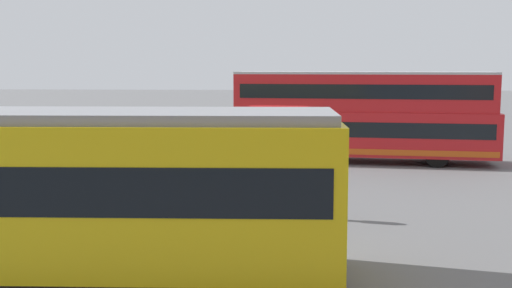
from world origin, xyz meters
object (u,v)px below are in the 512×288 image
(double_decker_bus, at_px, (362,116))
(pedestrian_crossing, at_px, (329,186))
(pedestrian_near_railing, at_px, (185,154))
(info_sign, at_px, (14,148))
(tram_yellow, at_px, (22,191))

(double_decker_bus, height_order, pedestrian_crossing, double_decker_bus)
(double_decker_bus, xyz_separation_m, pedestrian_near_railing, (7.00, 4.48, -1.09))
(pedestrian_near_railing, bearing_deg, info_sign, 36.92)
(pedestrian_crossing, bearing_deg, info_sign, -13.75)
(double_decker_bus, xyz_separation_m, pedestrian_crossing, (1.94, 10.54, -1.07))
(tram_yellow, xyz_separation_m, pedestrian_near_railing, (-1.24, -11.08, -0.81))
(double_decker_bus, relative_size, pedestrian_crossing, 7.00)
(pedestrian_crossing, xyz_separation_m, info_sign, (9.89, -2.42, 0.64))
(double_decker_bus, bearing_deg, pedestrian_crossing, 79.55)
(double_decker_bus, distance_m, pedestrian_crossing, 10.77)
(info_sign, bearing_deg, pedestrian_crossing, 166.25)
(tram_yellow, bearing_deg, pedestrian_crossing, -141.38)
(info_sign, bearing_deg, tram_yellow, 115.77)
(tram_yellow, relative_size, info_sign, 5.45)
(double_decker_bus, relative_size, info_sign, 4.95)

